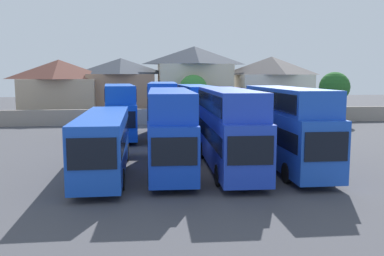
{
  "coord_description": "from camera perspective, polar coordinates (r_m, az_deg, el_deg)",
  "views": [
    {
      "loc": [
        -3.48,
        -24.06,
        5.69
      ],
      "look_at": [
        0.0,
        3.0,
        2.19
      ],
      "focal_mm": 38.79,
      "sensor_mm": 36.0,
      "label": 1
    }
  ],
  "objects": [
    {
      "name": "ground",
      "position": [
        42.59,
        -2.57,
        -0.37
      ],
      "size": [
        140.0,
        140.0,
        0.0
      ],
      "primitive_type": "plane",
      "color": "#424247"
    },
    {
      "name": "tree_behind_wall",
      "position": [
        51.24,
        19.0,
        5.3
      ],
      "size": [
        3.53,
        3.53,
        6.04
      ],
      "color": "brown",
      "rests_on": "ground"
    },
    {
      "name": "bus_2",
      "position": [
        24.62,
        -3.03,
        0.35
      ],
      "size": [
        2.89,
        11.18,
        4.8
      ],
      "rotation": [
        0.0,
        0.0,
        -1.61
      ],
      "color": "blue",
      "rests_on": "ground"
    },
    {
      "name": "bus_3",
      "position": [
        24.98,
        5.01,
        0.48
      ],
      "size": [
        2.94,
        11.82,
        4.84
      ],
      "rotation": [
        0.0,
        0.0,
        -1.61
      ],
      "color": "blue",
      "rests_on": "ground"
    },
    {
      "name": "depot_boundary_wall",
      "position": [
        48.31,
        -3.16,
        1.61
      ],
      "size": [
        56.0,
        0.5,
        1.8
      ],
      "primitive_type": "cube",
      "color": "gray",
      "rests_on": "ground"
    },
    {
      "name": "house_terrace_centre",
      "position": [
        56.74,
        -9.69,
        5.53
      ],
      "size": [
        9.14,
        6.35,
        7.91
      ],
      "color": "#9E7A60",
      "rests_on": "ground"
    },
    {
      "name": "house_terrace_far_right",
      "position": [
        58.82,
        10.83,
        5.72
      ],
      "size": [
        10.02,
        8.26,
        8.2
      ],
      "color": "silver",
      "rests_on": "ground"
    },
    {
      "name": "tree_left_of_lot",
      "position": [
        50.91,
        0.18,
        5.3
      ],
      "size": [
        3.54,
        3.54,
        5.72
      ],
      "color": "brown",
      "rests_on": "ground"
    },
    {
      "name": "bus_8",
      "position": [
        38.9,
        5.66,
        1.72
      ],
      "size": [
        2.88,
        11.71,
        3.36
      ],
      "rotation": [
        0.0,
        0.0,
        -1.61
      ],
      "color": "blue",
      "rests_on": "ground"
    },
    {
      "name": "house_terrace_right",
      "position": [
        56.01,
        0.33,
        6.43
      ],
      "size": [
        10.0,
        6.7,
        9.47
      ],
      "color": "beige",
      "rests_on": "ground"
    },
    {
      "name": "bus_1",
      "position": [
        24.24,
        -12.02,
        -1.64
      ],
      "size": [
        2.59,
        11.66,
        3.48
      ],
      "rotation": [
        0.0,
        0.0,
        -1.58
      ],
      "color": "blue",
      "rests_on": "ground"
    },
    {
      "name": "bus_4",
      "position": [
        25.9,
        12.86,
        0.67
      ],
      "size": [
        2.72,
        11.4,
        4.92
      ],
      "rotation": [
        0.0,
        0.0,
        -1.59
      ],
      "color": "blue",
      "rests_on": "ground"
    },
    {
      "name": "bus_6",
      "position": [
        38.03,
        -4.06,
        2.96
      ],
      "size": [
        3.04,
        10.57,
        5.0
      ],
      "rotation": [
        0.0,
        0.0,
        -1.63
      ],
      "color": "blue",
      "rests_on": "ground"
    },
    {
      "name": "bus_5",
      "position": [
        38.13,
        -9.96,
        2.72
      ],
      "size": [
        3.25,
        10.65,
        4.81
      ],
      "rotation": [
        0.0,
        0.0,
        -1.5
      ],
      "color": "blue",
      "rests_on": "ground"
    },
    {
      "name": "house_terrace_left",
      "position": [
        56.53,
        -17.73,
        5.16
      ],
      "size": [
        9.85,
        6.42,
        7.64
      ],
      "color": "tan",
      "rests_on": "ground"
    },
    {
      "name": "bus_7",
      "position": [
        38.77,
        0.58,
        2.84
      ],
      "size": [
        2.82,
        10.99,
        4.72
      ],
      "rotation": [
        0.0,
        0.0,
        -1.55
      ],
      "color": "blue",
      "rests_on": "ground"
    }
  ]
}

